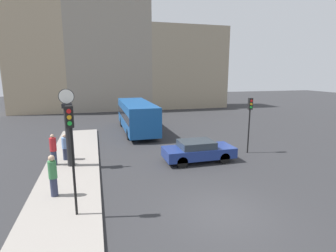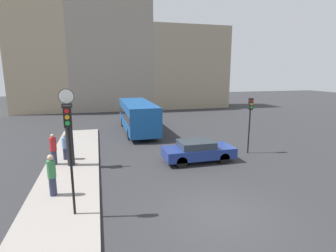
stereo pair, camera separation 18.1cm
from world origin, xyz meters
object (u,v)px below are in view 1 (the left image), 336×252
object	(u,v)px
traffic_light_far	(250,114)
pedestrian_blue_stripe	(65,147)
pedestrian_green_hoodie	(53,175)
sedan_car	(198,151)
pedestrian_red_top	(53,150)
street_clock	(69,131)
bus_distant	(137,115)
traffic_light_near	(71,139)

from	to	relation	value
traffic_light_far	pedestrian_blue_stripe	size ratio (longest dim) A/B	2.37
pedestrian_green_hoodie	sedan_car	bearing A→B (deg)	20.85
sedan_car	pedestrian_red_top	world-z (taller)	pedestrian_red_top
traffic_light_far	pedestrian_green_hoodie	bearing A→B (deg)	-162.58
pedestrian_green_hoodie	street_clock	bearing A→B (deg)	84.03
traffic_light_far	street_clock	xyz separation A→B (m)	(-11.25, 0.13, -0.47)
bus_distant	pedestrian_red_top	bearing A→B (deg)	-126.80
sedan_car	pedestrian_blue_stripe	size ratio (longest dim) A/B	2.73
traffic_light_near	pedestrian_green_hoodie	xyz separation A→B (m)	(-1.00, 1.84, -1.96)
bus_distant	street_clock	bearing A→B (deg)	-121.07
sedan_car	traffic_light_near	distance (m)	8.63
traffic_light_near	pedestrian_blue_stripe	world-z (taller)	traffic_light_near
street_clock	pedestrian_blue_stripe	distance (m)	1.77
pedestrian_blue_stripe	sedan_car	bearing A→B (deg)	-14.46
pedestrian_red_top	pedestrian_blue_stripe	bearing A→B (deg)	55.78
pedestrian_red_top	pedestrian_green_hoodie	bearing A→B (deg)	-82.54
traffic_light_far	street_clock	distance (m)	11.27
street_clock	pedestrian_red_top	bearing A→B (deg)	157.90
pedestrian_green_hoodie	traffic_light_far	bearing A→B (deg)	17.42
bus_distant	pedestrian_red_top	distance (m)	10.06
street_clock	pedestrian_green_hoodie	xyz separation A→B (m)	(-0.40, -3.78, -1.11)
sedan_car	pedestrian_blue_stripe	bearing A→B (deg)	165.54
sedan_car	street_clock	xyz separation A→B (m)	(-7.37, 0.82, 1.51)
traffic_light_far	street_clock	size ratio (longest dim) A/B	0.86
traffic_light_near	pedestrian_blue_stripe	xyz separation A→B (m)	(-1.00, 6.80, -2.11)
bus_distant	pedestrian_blue_stripe	xyz separation A→B (m)	(-5.48, -7.25, -0.62)
pedestrian_blue_stripe	traffic_light_near	bearing A→B (deg)	-81.62
pedestrian_blue_stripe	street_clock	bearing A→B (deg)	-71.40
sedan_car	traffic_light_far	distance (m)	4.42
sedan_car	bus_distant	world-z (taller)	bus_distant
sedan_car	traffic_light_near	xyz separation A→B (m)	(-6.77, -4.80, 2.37)
pedestrian_green_hoodie	pedestrian_blue_stripe	bearing A→B (deg)	90.02
traffic_light_far	pedestrian_red_top	bearing A→B (deg)	177.61
traffic_light_far	pedestrian_green_hoodie	size ratio (longest dim) A/B	2.05
pedestrian_green_hoodie	pedestrian_red_top	distance (m)	4.20
street_clock	traffic_light_far	bearing A→B (deg)	-0.65
street_clock	pedestrian_blue_stripe	bearing A→B (deg)	108.60
pedestrian_green_hoodie	pedestrian_blue_stripe	xyz separation A→B (m)	(-0.00, 4.96, -0.15)
sedan_car	traffic_light_far	size ratio (longest dim) A/B	1.16
bus_distant	street_clock	xyz separation A→B (m)	(-5.08, -8.43, 0.64)
bus_distant	traffic_light_far	bearing A→B (deg)	-54.19
sedan_car	pedestrian_green_hoodie	world-z (taller)	pedestrian_green_hoodie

